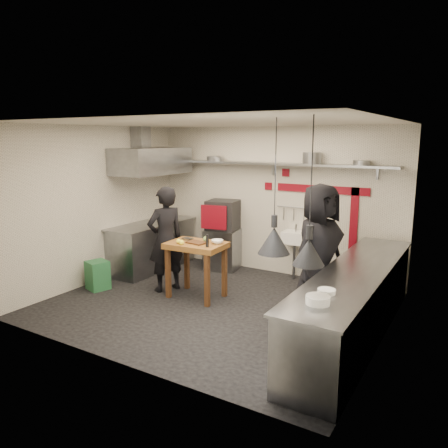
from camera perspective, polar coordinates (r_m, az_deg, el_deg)
The scene contains 47 objects.
floor at distance 6.97m, azimuth -1.15°, elevation -10.56°, with size 5.00×5.00×0.00m, color black.
ceiling at distance 6.48m, azimuth -1.24°, elevation 13.10°, with size 5.00×5.00×0.00m, color beige.
wall_back at distance 8.42m, azimuth 6.45°, elevation 3.01°, with size 5.00×0.04×2.80m, color beige.
wall_front at distance 4.98m, azimuth -14.20°, elevation -2.88°, with size 5.00×0.04×2.80m, color beige.
wall_left at distance 8.18m, azimuth -16.20°, elevation 2.41°, with size 0.04×4.20×2.80m, color beige.
wall_right at distance 5.69m, azimuth 20.66°, elevation -1.53°, with size 0.04×4.20×2.80m, color beige.
red_band_horiz at distance 8.02m, azimuth 12.64°, elevation 4.43°, with size 1.70×0.02×0.14m, color maroon.
red_band_vert at distance 7.92m, azimuth 16.60°, elevation 0.65°, with size 0.14×0.02×1.10m, color maroon.
red_tile_a at distance 8.24m, azimuth 8.07°, elevation 6.65°, with size 0.14×0.02×0.14m, color maroon.
red_tile_b at distance 8.40m, azimuth 5.82°, elevation 4.94°, with size 0.14×0.02×0.14m, color maroon.
back_shelf at distance 8.18m, azimuth 6.03°, elevation 7.86°, with size 4.60×0.34×0.04m, color slate.
shelf_bracket_left at distance 9.28m, azimuth -4.36°, elevation 7.65°, with size 0.04×0.06×0.24m, color slate.
shelf_bracket_mid at distance 8.32m, azimuth 6.46°, elevation 7.22°, with size 0.04×0.06×0.24m, color slate.
shelf_bracket_right at distance 7.73m, azimuth 19.44°, elevation 6.37°, with size 0.04×0.06×0.24m, color slate.
pan_far_left at distance 8.77m, azimuth -1.31°, elevation 8.56°, with size 0.28×0.28×0.09m, color slate.
pan_mid_left at distance 8.73m, azimuth -0.95°, elevation 8.48°, with size 0.26×0.26×0.07m, color slate.
stock_pot at distance 7.87m, azimuth 11.41°, elevation 8.46°, with size 0.32×0.32×0.20m, color slate.
pan_right at distance 7.63m, azimuth 17.53°, elevation 7.64°, with size 0.28×0.28×0.08m, color slate.
oven_stand at distance 8.73m, azimuth -0.24°, elevation -3.31°, with size 0.63×0.57×0.80m, color slate.
combi_oven at distance 8.63m, azimuth -0.14°, elevation 1.21°, with size 0.58×0.54×0.58m, color black.
oven_door at distance 8.36m, azimuth -1.36°, elevation 0.88°, with size 0.52×0.03×0.46m, color maroon.
oven_glass at distance 8.38m, azimuth -1.06°, elevation 0.91°, with size 0.33×0.01×0.34m, color black.
hand_sink at distance 8.15m, azimuth 9.35°, elevation -1.76°, with size 0.46×0.34×0.22m, color white.
sink_tap at distance 8.11m, azimuth 9.39°, elevation -0.52°, with size 0.03×0.03×0.14m, color slate.
sink_drain at distance 8.22m, azimuth 9.15°, elevation -4.80°, with size 0.06×0.06×0.66m, color slate.
utensil_rail at distance 8.18m, azimuth 9.83°, elevation 2.12°, with size 0.02×0.02×0.90m, color slate.
counter_right at distance 6.02m, azimuth 16.72°, elevation -10.03°, with size 0.70×3.80×0.90m, color slate.
counter_right_top at distance 5.87m, azimuth 16.97°, elevation -5.79°, with size 0.76×3.90×0.03m, color slate.
plate_stack at distance 4.56m, azimuth 12.16°, elevation -9.67°, with size 0.25×0.25×0.09m, color white.
small_bowl_right at distance 4.88m, azimuth 13.24°, elevation -8.57°, with size 0.19×0.19×0.05m, color white.
counter_left at distance 8.87m, azimuth -9.35°, elevation -2.91°, with size 0.70×1.90×0.90m, color slate.
counter_left_top at distance 8.77m, azimuth -9.45°, elevation 0.04°, with size 0.76×2.00×0.03m, color slate.
extractor_hood at distance 8.59m, azimuth -9.45°, elevation 8.12°, with size 0.78×1.60×0.50m, color slate.
hood_duct at distance 8.74m, azimuth -10.81°, elevation 10.75°, with size 0.28×0.28×0.50m, color slate.
green_bin at distance 7.91m, azimuth -16.17°, elevation -6.43°, with size 0.33×0.33×0.50m, color #205C33.
prep_table at distance 7.19m, azimuth -3.63°, elevation -6.02°, with size 0.92×0.64×0.92m, color brown, non-canonical shape.
cutting_board at distance 7.02m, azimuth -3.60°, elevation -2.44°, with size 0.30×0.21×0.03m, color #4C2B16.
pepper_mill at distance 6.76m, azimuth -2.20°, elevation -2.20°, with size 0.05×0.05×0.20m, color black.
lemon_a at distance 7.02m, azimuth -5.95°, elevation -2.25°, with size 0.07×0.07×0.07m, color yellow.
lemon_b at distance 6.94m, azimuth -5.59°, elevation -2.41°, with size 0.08×0.08×0.08m, color yellow.
veg_ball at distance 7.09m, azimuth -2.37°, elevation -1.99°, with size 0.10×0.10×0.10m, color olive.
steel_tray at distance 7.27m, azimuth -4.76°, elevation -1.96°, with size 0.18×0.12×0.03m, color slate.
bowl at distance 6.99m, azimuth -0.88°, elevation -2.33°, with size 0.20×0.20×0.06m, color white.
heat_lamp_near at distance 4.91m, azimuth 6.69°, elevation 4.77°, with size 0.37×0.37×1.52m, color black, non-canonical shape.
heat_lamp_far at distance 4.37m, azimuth 11.29°, elevation 4.10°, with size 0.33×0.33×1.49m, color black, non-canonical shape.
chef_left at distance 7.46m, azimuth -7.64°, elevation -1.98°, with size 0.66×0.43×1.80m, color black.
chef_right at distance 6.46m, azimuth 12.29°, elevation -3.46°, with size 0.96×0.62×1.95m, color black.
Camera 1 is at (3.45, -5.48, 2.57)m, focal length 35.00 mm.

